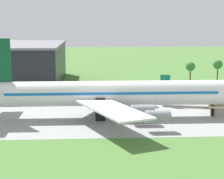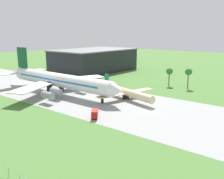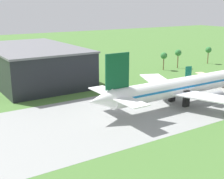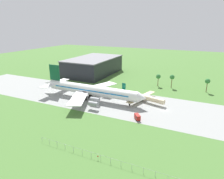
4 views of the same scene
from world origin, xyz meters
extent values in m
cylinder|color=white|center=(-46.95, -2.64, 6.36)|extent=(63.24, 6.44, 6.44)
cube|color=#146BB7|center=(-46.95, -2.64, 6.84)|extent=(53.75, 6.57, 0.64)
cube|color=white|center=(-48.08, -15.77, 5.23)|extent=(17.60, 27.49, 0.44)
cube|color=white|center=(-48.08, 10.50, 5.23)|extent=(17.60, 27.49, 0.44)
cylinder|color=gray|center=(-40.04, -10.36, 3.38)|extent=(5.79, 2.90, 2.90)
cylinder|color=gray|center=(-37.43, -16.80, 3.38)|extent=(5.79, 2.90, 2.90)
cylinder|color=gray|center=(-40.04, 5.09, 3.38)|extent=(5.79, 2.90, 2.90)
cylinder|color=gray|center=(-37.43, 11.53, 3.38)|extent=(5.79, 2.90, 2.90)
cube|color=black|center=(-20.39, -2.64, 2.86)|extent=(0.70, 0.90, 5.71)
cube|color=black|center=(-50.11, -6.18, 2.86)|extent=(2.40, 1.20, 5.71)
cube|color=black|center=(-50.11, 0.90, 2.86)|extent=(2.40, 1.20, 5.71)
cylinder|color=beige|center=(-16.44, 8.41, 3.06)|extent=(31.56, 11.59, 3.22)
cube|color=#0F6647|center=(-30.25, 12.22, 6.93)|extent=(2.86, 1.00, 4.51)
cube|color=beige|center=(-16.44, 8.41, 2.74)|extent=(11.36, 28.67, 0.24)
cube|color=black|center=(-16.44, 8.41, 1.53)|extent=(1.93, 3.11, 3.06)
cube|color=black|center=(-81.93, 59.93, 7.63)|extent=(36.00, 60.00, 15.26)
cube|color=slate|center=(-81.93, 59.93, 15.66)|extent=(36.72, 61.20, 0.80)
cylinder|color=brown|center=(-14.29, 45.44, 3.66)|extent=(0.56, 0.56, 7.32)
sphere|color=#337538|center=(-14.29, 45.44, 7.92)|extent=(3.60, 3.60, 3.60)
cylinder|color=brown|center=(-3.76, 45.44, 4.02)|extent=(0.56, 0.56, 8.05)
sphere|color=#337538|center=(-3.76, 45.44, 8.65)|extent=(3.60, 3.60, 3.60)
camera|label=1|loc=(-53.00, -105.43, 24.50)|focal=65.00mm
camera|label=2|loc=(43.96, -77.12, 28.19)|focal=40.00mm
camera|label=3|loc=(-127.95, -79.06, 34.43)|focal=50.00mm
camera|label=4|loc=(17.84, -108.54, 46.86)|focal=32.00mm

